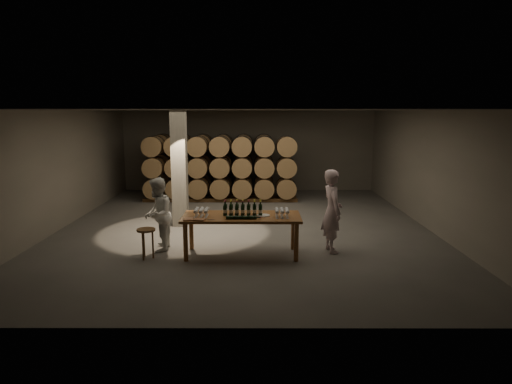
{
  "coord_description": "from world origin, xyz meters",
  "views": [
    {
      "loc": [
        0.34,
        -12.29,
        3.17
      ],
      "look_at": [
        0.32,
        -0.65,
        1.1
      ],
      "focal_mm": 32.0,
      "sensor_mm": 36.0,
      "label": 1
    }
  ],
  "objects_px": {
    "person_woman": "(158,215)",
    "tasting_table": "(242,220)",
    "bottle_cluster": "(243,210)",
    "plate": "(263,215)",
    "notebook_near": "(200,219)",
    "stool": "(146,234)",
    "person_man": "(332,211)"
  },
  "relations": [
    {
      "from": "stool",
      "to": "plate",
      "type": "bearing_deg",
      "value": 5.66
    },
    {
      "from": "bottle_cluster",
      "to": "person_man",
      "type": "relative_size",
      "value": 0.46
    },
    {
      "from": "stool",
      "to": "person_woman",
      "type": "distance_m",
      "value": 0.67
    },
    {
      "from": "notebook_near",
      "to": "stool",
      "type": "height_order",
      "value": "notebook_near"
    },
    {
      "from": "tasting_table",
      "to": "bottle_cluster",
      "type": "height_order",
      "value": "bottle_cluster"
    },
    {
      "from": "plate",
      "to": "notebook_near",
      "type": "bearing_deg",
      "value": -162.82
    },
    {
      "from": "plate",
      "to": "person_man",
      "type": "xyz_separation_m",
      "value": [
        1.56,
        0.28,
        0.04
      ]
    },
    {
      "from": "notebook_near",
      "to": "stool",
      "type": "relative_size",
      "value": 0.34
    },
    {
      "from": "bottle_cluster",
      "to": "person_man",
      "type": "xyz_separation_m",
      "value": [
        2.01,
        0.21,
        -0.07
      ]
    },
    {
      "from": "bottle_cluster",
      "to": "stool",
      "type": "distance_m",
      "value": 2.16
    },
    {
      "from": "plate",
      "to": "person_woman",
      "type": "height_order",
      "value": "person_woman"
    },
    {
      "from": "notebook_near",
      "to": "stool",
      "type": "xyz_separation_m",
      "value": [
        -1.19,
        0.17,
        -0.37
      ]
    },
    {
      "from": "stool",
      "to": "person_woman",
      "type": "height_order",
      "value": "person_woman"
    },
    {
      "from": "bottle_cluster",
      "to": "person_woman",
      "type": "distance_m",
      "value": 1.98
    },
    {
      "from": "plate",
      "to": "person_man",
      "type": "bearing_deg",
      "value": 10.07
    },
    {
      "from": "person_woman",
      "to": "tasting_table",
      "type": "bearing_deg",
      "value": 78.3
    },
    {
      "from": "tasting_table",
      "to": "person_woman",
      "type": "relative_size",
      "value": 1.54
    },
    {
      "from": "person_man",
      "to": "stool",
      "type": "bearing_deg",
      "value": 87.76
    },
    {
      "from": "tasting_table",
      "to": "person_woman",
      "type": "xyz_separation_m",
      "value": [
        -1.92,
        0.33,
        0.05
      ]
    },
    {
      "from": "notebook_near",
      "to": "stool",
      "type": "distance_m",
      "value": 1.25
    },
    {
      "from": "bottle_cluster",
      "to": "plate",
      "type": "relative_size",
      "value": 2.97
    },
    {
      "from": "stool",
      "to": "person_man",
      "type": "relative_size",
      "value": 0.35
    },
    {
      "from": "bottle_cluster",
      "to": "person_woman",
      "type": "xyz_separation_m",
      "value": [
        -1.95,
        0.27,
        -0.17
      ]
    },
    {
      "from": "bottle_cluster",
      "to": "person_woman",
      "type": "height_order",
      "value": "person_woman"
    },
    {
      "from": "plate",
      "to": "stool",
      "type": "height_order",
      "value": "plate"
    },
    {
      "from": "tasting_table",
      "to": "bottle_cluster",
      "type": "relative_size",
      "value": 3.01
    },
    {
      "from": "stool",
      "to": "person_man",
      "type": "height_order",
      "value": "person_man"
    },
    {
      "from": "bottle_cluster",
      "to": "stool",
      "type": "height_order",
      "value": "bottle_cluster"
    },
    {
      "from": "tasting_table",
      "to": "notebook_near",
      "type": "height_order",
      "value": "notebook_near"
    },
    {
      "from": "notebook_near",
      "to": "tasting_table",
      "type": "bearing_deg",
      "value": 41.7
    },
    {
      "from": "person_woman",
      "to": "stool",
      "type": "bearing_deg",
      "value": -14.96
    },
    {
      "from": "tasting_table",
      "to": "plate",
      "type": "relative_size",
      "value": 8.93
    }
  ]
}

